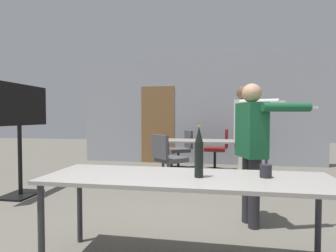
{
  "coord_description": "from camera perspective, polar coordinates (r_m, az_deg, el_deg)",
  "views": [
    {
      "loc": [
        0.34,
        -1.5,
        1.23
      ],
      "look_at": [
        -0.28,
        2.21,
        1.1
      ],
      "focal_mm": 28.0,
      "sensor_mm": 36.0,
      "label": 1
    }
  ],
  "objects": [
    {
      "name": "office_chair_side_rolled",
      "position": [
        6.08,
        16.64,
        -5.41
      ],
      "size": [
        0.62,
        0.57,
        0.96
      ],
      "rotation": [
        0.0,
        0.0,
        4.44
      ],
      "color": "black",
      "rests_on": "ground_plane"
    },
    {
      "name": "person_far_watching",
      "position": [
        4.58,
        16.26,
        -0.07
      ],
      "size": [
        0.72,
        0.74,
        1.75
      ],
      "rotation": [
        0.0,
        0.0,
        -1.91
      ],
      "color": "beige",
      "rests_on": "ground_plane"
    },
    {
      "name": "office_chair_far_right",
      "position": [
        6.11,
        10.88,
        -5.34
      ],
      "size": [
        0.57,
        0.52,
        0.96
      ],
      "rotation": [
        0.0,
        0.0,
        1.5
      ],
      "color": "black",
      "rests_on": "ground_plane"
    },
    {
      "name": "beer_bottle",
      "position": [
        2.07,
        6.75,
        -5.83
      ],
      "size": [
        0.07,
        0.07,
        0.41
      ],
      "color": "black",
      "rests_on": "conference_table_near"
    },
    {
      "name": "person_center_tall",
      "position": [
        3.11,
        17.9,
        -2.89
      ],
      "size": [
        0.84,
        0.56,
        1.61
      ],
      "rotation": [
        0.0,
        0.0,
        -1.27
      ],
      "color": "#28282D",
      "rests_on": "ground_plane"
    },
    {
      "name": "drink_cup",
      "position": [
        2.21,
        20.5,
        -9.17
      ],
      "size": [
        0.09,
        0.09,
        0.1
      ],
      "color": "#232328",
      "rests_on": "conference_table_near"
    },
    {
      "name": "back_wall",
      "position": [
        6.94,
        6.57,
        3.67
      ],
      "size": [
        6.3,
        0.12,
        2.89
      ],
      "color": "#A3A8B2",
      "rests_on": "ground_plane"
    },
    {
      "name": "conference_table_far",
      "position": [
        5.38,
        9.78,
        -3.84
      ],
      "size": [
        2.07,
        0.7,
        0.76
      ],
      "color": "gray",
      "rests_on": "ground_plane"
    },
    {
      "name": "office_chair_near_pushed",
      "position": [
        6.25,
        2.91,
        -5.48
      ],
      "size": [
        0.66,
        0.63,
        0.91
      ],
      "rotation": [
        0.0,
        0.0,
        2.01
      ],
      "color": "black",
      "rests_on": "ground_plane"
    },
    {
      "name": "office_chair_far_left",
      "position": [
        4.78,
        -0.02,
        -7.72
      ],
      "size": [
        0.68,
        0.69,
        0.92
      ],
      "rotation": [
        0.0,
        0.0,
        5.53
      ],
      "color": "black",
      "rests_on": "ground_plane"
    },
    {
      "name": "conference_table_near",
      "position": [
        2.15,
        4.14,
        -12.54
      ],
      "size": [
        2.29,
        0.71,
        0.76
      ],
      "color": "gray",
      "rests_on": "ground_plane"
    },
    {
      "name": "tv_screen",
      "position": [
        4.65,
        -29.65,
        0.54
      ],
      "size": [
        0.44,
        1.27,
        1.74
      ],
      "rotation": [
        0.0,
        0.0,
        1.57
      ],
      "color": "black",
      "rests_on": "ground_plane"
    }
  ]
}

